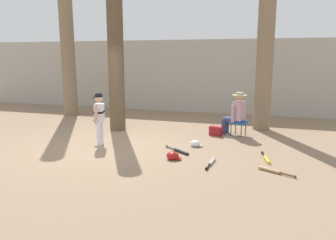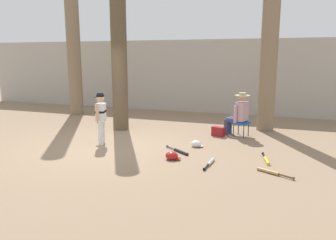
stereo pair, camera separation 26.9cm
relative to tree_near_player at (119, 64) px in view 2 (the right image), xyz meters
name	(u,v)px [view 2 (the right image)]	position (x,y,z in m)	size (l,w,h in m)	color
ground_plane	(107,146)	(0.54, -1.78, -1.94)	(60.00, 60.00, 0.00)	#897056
concrete_back_wall	(178,76)	(0.54, 3.91, -0.55)	(18.00, 0.36, 2.78)	#ADA89E
tree_near_player	(119,64)	(0.00, 0.00, 0.00)	(0.75, 0.75, 4.64)	brown
tree_behind_spectator	(270,40)	(4.09, 1.33, 0.68)	(0.63, 0.63, 5.84)	#7F6B51
young_ballplayer	(101,114)	(0.32, -1.66, -1.19)	(0.42, 0.57, 1.31)	white
folding_stool	(241,123)	(3.51, 0.31, -1.57)	(0.51, 0.51, 0.41)	#194C9E
seated_spectator	(238,113)	(3.42, 0.34, -1.30)	(0.68, 0.53, 1.20)	navy
handbag_beside_stool	(218,131)	(2.92, 0.11, -1.81)	(0.34, 0.18, 0.26)	maroon
tree_far_left	(73,35)	(-2.78, 1.78, 0.97)	(0.75, 0.75, 6.59)	#7F6B51
bat_wood_tan	(271,172)	(4.42, -2.51, -1.91)	(0.68, 0.39, 0.07)	tan
bat_yellow_trainer	(266,160)	(4.30, -1.77, -1.91)	(0.22, 0.74, 0.07)	yellow
bat_black_composite	(179,151)	(2.39, -1.76, -1.91)	(0.69, 0.54, 0.07)	black
bat_aluminum_silver	(210,163)	(3.23, -2.34, -1.91)	(0.10, 0.71, 0.07)	#B7BCC6
batting_helmet_red	(172,156)	(2.39, -2.30, -1.86)	(0.32, 0.25, 0.18)	#A81919
batting_helmet_white	(196,144)	(2.63, -1.16, -1.87)	(0.29, 0.22, 0.17)	silver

